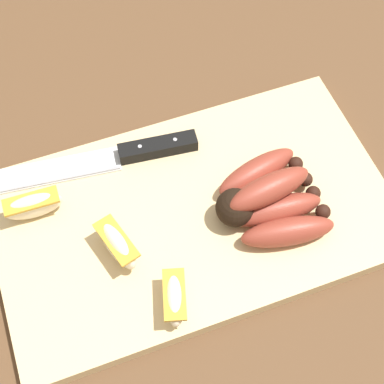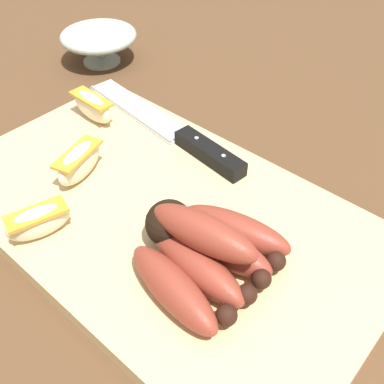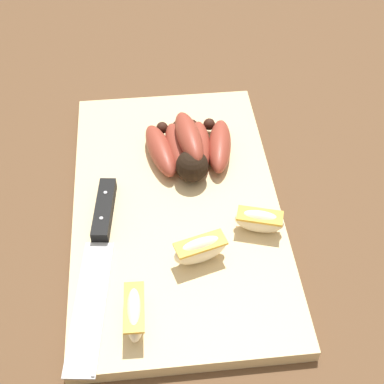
% 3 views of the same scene
% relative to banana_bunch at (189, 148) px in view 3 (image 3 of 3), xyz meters
% --- Properties ---
extents(ground_plane, '(6.00, 6.00, 0.00)m').
position_rel_banana_bunch_xyz_m(ground_plane, '(-0.08, 0.04, -0.04)').
color(ground_plane, brown).
extents(cutting_board, '(0.47, 0.28, 0.02)m').
position_rel_banana_bunch_xyz_m(cutting_board, '(-0.08, 0.03, -0.03)').
color(cutting_board, '#DBBC84').
rests_on(cutting_board, ground_plane).
extents(banana_bunch, '(0.13, 0.15, 0.06)m').
position_rel_banana_bunch_xyz_m(banana_bunch, '(0.00, 0.00, 0.00)').
color(banana_bunch, black).
rests_on(banana_bunch, cutting_board).
extents(chefs_knife, '(0.28, 0.06, 0.02)m').
position_rel_banana_bunch_xyz_m(chefs_knife, '(-0.14, 0.13, -0.02)').
color(chefs_knife, silver).
rests_on(chefs_knife, cutting_board).
extents(apple_wedge_near, '(0.04, 0.07, 0.03)m').
position_rel_banana_bunch_xyz_m(apple_wedge_near, '(-0.14, -0.08, -0.00)').
color(apple_wedge_near, '#F4E5C1').
rests_on(apple_wedge_near, cutting_board).
extents(apple_wedge_middle, '(0.07, 0.02, 0.04)m').
position_rel_banana_bunch_xyz_m(apple_wedge_middle, '(-0.26, 0.09, -0.00)').
color(apple_wedge_middle, '#F4E5C1').
rests_on(apple_wedge_middle, cutting_board).
extents(apple_wedge_far, '(0.04, 0.07, 0.04)m').
position_rel_banana_bunch_xyz_m(apple_wedge_far, '(-0.18, 0.00, -0.00)').
color(apple_wedge_far, '#F4E5C1').
rests_on(apple_wedge_far, cutting_board).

